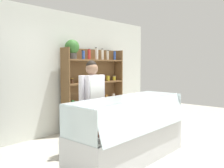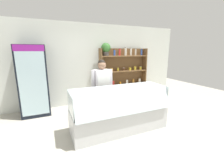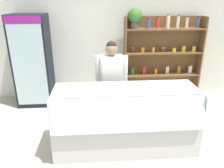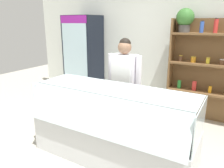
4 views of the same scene
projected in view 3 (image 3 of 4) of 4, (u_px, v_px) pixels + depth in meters
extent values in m
plane|color=#B7B2A3|center=(125.00, 147.00, 3.56)|extent=(12.00, 12.00, 0.00)
cube|color=silver|center=(114.00, 40.00, 5.12)|extent=(6.80, 0.10, 2.70)
cube|color=black|center=(33.00, 61.00, 4.75)|extent=(0.74, 0.62, 1.97)
cube|color=silver|center=(29.00, 65.00, 4.46)|extent=(0.66, 0.01, 1.77)
cube|color=#8C1E8C|center=(22.00, 20.00, 4.12)|extent=(0.70, 0.01, 0.16)
cylinder|color=#3356B2|center=(24.00, 93.00, 4.74)|extent=(0.07, 0.07, 0.17)
cylinder|color=#3356B2|center=(34.00, 93.00, 4.75)|extent=(0.07, 0.07, 0.19)
cylinder|color=orange|center=(44.00, 92.00, 4.77)|extent=(0.06, 0.06, 0.19)
cylinder|color=#9E6623|center=(20.00, 71.00, 4.55)|extent=(0.07, 0.07, 0.15)
cylinder|color=#9E6623|center=(31.00, 71.00, 4.57)|extent=(0.07, 0.07, 0.14)
cylinder|color=red|center=(41.00, 70.00, 4.58)|extent=(0.06, 0.06, 0.18)
cylinder|color=purple|center=(16.00, 46.00, 4.36)|extent=(0.06, 0.06, 0.16)
cylinder|color=red|center=(27.00, 45.00, 4.37)|extent=(0.06, 0.06, 0.18)
cylinder|color=orange|center=(37.00, 44.00, 4.38)|extent=(0.06, 0.06, 0.20)
cube|color=brown|center=(161.00, 57.00, 5.19)|extent=(1.80, 0.02, 1.89)
cube|color=brown|center=(125.00, 60.00, 5.00)|extent=(0.03, 0.28, 1.89)
cube|color=brown|center=(199.00, 58.00, 5.12)|extent=(0.03, 0.28, 1.89)
cube|color=brown|center=(161.00, 74.00, 5.20)|extent=(1.74, 0.28, 0.04)
cube|color=brown|center=(163.00, 53.00, 5.01)|extent=(1.74, 0.28, 0.04)
cube|color=brown|center=(165.00, 29.00, 4.81)|extent=(1.74, 0.28, 0.04)
cylinder|color=#4C4742|center=(134.00, 25.00, 4.73)|extent=(0.20, 0.20, 0.13)
sphere|color=#366F2D|center=(135.00, 16.00, 4.66)|extent=(0.32, 0.32, 0.32)
cylinder|color=#3356B2|center=(148.00, 24.00, 4.72)|extent=(0.07, 0.07, 0.19)
cylinder|color=black|center=(148.00, 19.00, 4.71)|extent=(0.04, 0.04, 0.02)
cylinder|color=red|center=(158.00, 23.00, 4.76)|extent=(0.07, 0.07, 0.23)
cylinder|color=black|center=(158.00, 17.00, 4.71)|extent=(0.05, 0.05, 0.02)
cylinder|color=silver|center=(168.00, 22.00, 4.74)|extent=(0.08, 0.08, 0.27)
cylinder|color=black|center=(168.00, 15.00, 4.71)|extent=(0.05, 0.05, 0.02)
cylinder|color=silver|center=(178.00, 22.00, 4.79)|extent=(0.07, 0.07, 0.25)
cylinder|color=black|center=(179.00, 16.00, 4.73)|extent=(0.04, 0.04, 0.02)
cylinder|color=silver|center=(187.00, 22.00, 4.82)|extent=(0.06, 0.06, 0.23)
cylinder|color=black|center=(188.00, 17.00, 4.75)|extent=(0.04, 0.04, 0.02)
cylinder|color=#3356B2|center=(198.00, 23.00, 4.80)|extent=(0.06, 0.06, 0.22)
cylinder|color=black|center=(198.00, 17.00, 4.77)|extent=(0.04, 0.04, 0.02)
cylinder|color=brown|center=(133.00, 50.00, 4.93)|extent=(0.07, 0.07, 0.10)
cylinder|color=gold|center=(133.00, 48.00, 4.91)|extent=(0.07, 0.07, 0.01)
cylinder|color=orange|center=(143.00, 50.00, 4.95)|extent=(0.09, 0.09, 0.10)
cylinder|color=gold|center=(143.00, 48.00, 4.93)|extent=(0.09, 0.09, 0.01)
cylinder|color=yellow|center=(153.00, 50.00, 4.97)|extent=(0.07, 0.07, 0.10)
cylinder|color=gold|center=(154.00, 47.00, 4.95)|extent=(0.07, 0.07, 0.01)
cylinder|color=brown|center=(163.00, 50.00, 4.98)|extent=(0.08, 0.08, 0.09)
cylinder|color=silver|center=(163.00, 48.00, 4.97)|extent=(0.08, 0.08, 0.01)
cylinder|color=yellow|center=(174.00, 50.00, 4.98)|extent=(0.09, 0.09, 0.09)
cylinder|color=gold|center=(174.00, 48.00, 4.98)|extent=(0.09, 0.09, 0.01)
cylinder|color=yellow|center=(184.00, 49.00, 5.01)|extent=(0.09, 0.09, 0.12)
cylinder|color=gold|center=(184.00, 46.00, 4.99)|extent=(0.09, 0.09, 0.01)
cylinder|color=yellow|center=(194.00, 49.00, 5.03)|extent=(0.08, 0.08, 0.10)
cylinder|color=silver|center=(194.00, 47.00, 5.01)|extent=(0.09, 0.09, 0.01)
cube|color=#2D8C38|center=(133.00, 71.00, 5.12)|extent=(0.06, 0.04, 0.16)
cube|color=red|center=(144.00, 71.00, 5.13)|extent=(0.07, 0.04, 0.18)
cube|color=orange|center=(156.00, 71.00, 5.16)|extent=(0.05, 0.04, 0.12)
cube|color=silver|center=(167.00, 70.00, 5.17)|extent=(0.07, 0.05, 0.17)
cube|color=#9E6623|center=(179.00, 70.00, 5.19)|extent=(0.08, 0.04, 0.18)
cube|color=silver|center=(190.00, 69.00, 5.21)|extent=(0.08, 0.04, 0.18)
cube|color=silver|center=(125.00, 131.00, 3.50)|extent=(2.19, 0.75, 0.55)
cube|color=white|center=(126.00, 115.00, 3.39)|extent=(2.13, 0.69, 0.03)
cube|color=silver|center=(129.00, 115.00, 2.99)|extent=(2.15, 0.16, 0.47)
cube|color=silver|center=(126.00, 88.00, 3.28)|extent=(2.15, 0.59, 0.01)
cube|color=silver|center=(54.00, 106.00, 3.24)|extent=(0.01, 0.71, 0.45)
cube|color=silver|center=(195.00, 101.00, 3.39)|extent=(0.01, 0.71, 0.45)
cube|color=tan|center=(67.00, 112.00, 3.40)|extent=(0.16, 0.11, 0.06)
cube|color=white|center=(65.00, 120.00, 3.19)|extent=(0.05, 0.03, 0.02)
cube|color=tan|center=(84.00, 111.00, 3.42)|extent=(0.16, 0.11, 0.05)
cube|color=white|center=(83.00, 119.00, 3.21)|extent=(0.05, 0.03, 0.02)
cube|color=tan|center=(100.00, 111.00, 3.44)|extent=(0.16, 0.11, 0.04)
cube|color=white|center=(101.00, 118.00, 3.23)|extent=(0.05, 0.03, 0.02)
cube|color=tan|center=(117.00, 110.00, 3.45)|extent=(0.17, 0.14, 0.05)
cube|color=white|center=(118.00, 118.00, 3.25)|extent=(0.05, 0.03, 0.02)
cube|color=tan|center=(133.00, 109.00, 3.47)|extent=(0.17, 0.11, 0.06)
cube|color=white|center=(135.00, 117.00, 3.26)|extent=(0.05, 0.03, 0.02)
cube|color=tan|center=(149.00, 109.00, 3.49)|extent=(0.16, 0.13, 0.05)
cube|color=white|center=(152.00, 116.00, 3.28)|extent=(0.05, 0.03, 0.02)
cube|color=tan|center=(165.00, 109.00, 3.51)|extent=(0.16, 0.13, 0.04)
cube|color=white|center=(169.00, 116.00, 3.30)|extent=(0.05, 0.03, 0.02)
cube|color=beige|center=(180.00, 108.00, 3.53)|extent=(0.16, 0.14, 0.04)
cube|color=white|center=(186.00, 115.00, 3.32)|extent=(0.05, 0.03, 0.02)
cylinder|color=#A35B4C|center=(65.00, 116.00, 3.20)|extent=(0.20, 0.16, 0.14)
cylinder|color=#C1706B|center=(80.00, 116.00, 3.21)|extent=(0.18, 0.14, 0.14)
cylinder|color=white|center=(162.00, 110.00, 3.31)|extent=(0.07, 0.07, 0.19)
cylinder|color=white|center=(169.00, 110.00, 3.31)|extent=(0.07, 0.07, 0.20)
cylinder|color=#2D2D38|center=(107.00, 107.00, 4.07)|extent=(0.13, 0.13, 0.74)
cylinder|color=#2D2D38|center=(116.00, 107.00, 4.08)|extent=(0.13, 0.13, 0.74)
cube|color=white|center=(111.00, 73.00, 3.82)|extent=(0.38, 0.24, 0.61)
cube|color=white|center=(112.00, 93.00, 3.83)|extent=(0.32, 0.01, 1.14)
cylinder|color=white|center=(98.00, 71.00, 3.80)|extent=(0.09, 0.09, 0.55)
cylinder|color=white|center=(125.00, 71.00, 3.83)|extent=(0.09, 0.09, 0.55)
sphere|color=#8C664C|center=(111.00, 49.00, 3.67)|extent=(0.21, 0.21, 0.21)
sphere|color=black|center=(111.00, 46.00, 3.66)|extent=(0.18, 0.18, 0.18)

